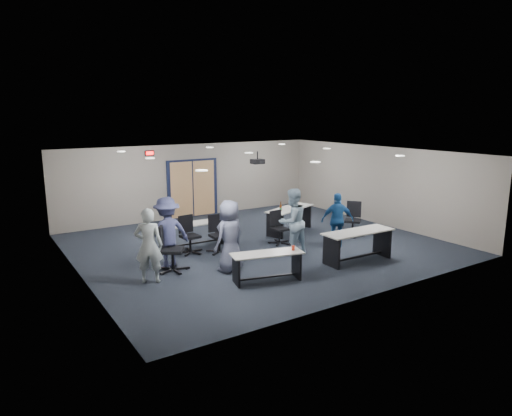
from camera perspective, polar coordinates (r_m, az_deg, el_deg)
floor at (r=13.49m, az=0.26°, el=-4.61°), size 10.00×10.00×0.00m
back_wall at (r=17.07m, az=-7.99°, el=3.40°), size 10.00×0.04×2.70m
front_wall at (r=9.81m, az=14.76°, el=-3.16°), size 10.00×0.04×2.70m
left_wall at (r=11.32m, az=-21.49°, el=-1.62°), size 0.04×9.00×2.70m
right_wall at (r=16.40m, az=15.10°, el=2.76°), size 0.04×9.00×2.70m
ceiling at (r=12.99m, az=0.27°, el=6.88°), size 10.00×9.00×0.04m
double_door at (r=17.09m, az=-7.91°, el=2.39°), size 2.00×0.07×2.20m
exit_sign at (r=16.30m, az=-13.17°, el=6.70°), size 0.32×0.07×0.18m
ceiling_projector at (r=13.60m, az=0.19°, el=5.85°), size 0.35×0.32×0.37m
ceiling_can_lights at (r=13.20m, az=-0.32°, el=6.83°), size 6.24×5.74×0.02m
table_front_left at (r=10.55m, az=1.42°, el=-6.72°), size 1.75×0.95×0.79m
table_front_right at (r=12.20m, az=12.63°, el=-3.99°), size 2.02×0.73×0.81m
table_back_left at (r=13.35m, az=-7.54°, el=-2.78°), size 1.74×0.62×0.70m
table_back_right at (r=14.83m, az=4.21°, el=-0.93°), size 2.08×1.34×1.10m
chair_back_a at (r=12.69m, az=-8.24°, el=-3.35°), size 0.72×0.72×1.05m
chair_back_b at (r=12.66m, az=-4.62°, el=-3.29°), size 0.69×0.69×1.06m
chair_back_c at (r=13.49m, az=2.96°, el=-2.48°), size 0.66×0.66×0.98m
chair_loose_left at (r=11.34m, az=-10.42°, el=-4.96°), size 1.02×1.02×1.17m
chair_loose_right at (r=14.64m, az=12.01°, el=-1.39°), size 0.95×0.95×1.08m
person_gray at (r=10.63m, az=-13.26°, el=-4.60°), size 0.76×0.67×1.74m
person_plaid at (r=11.11m, az=-3.30°, el=-3.52°), size 1.00×0.81×1.77m
person_lightblue at (r=12.43m, az=4.55°, el=-1.73°), size 0.95×0.78×1.83m
person_navy at (r=13.35m, az=10.15°, el=-1.49°), size 0.99×0.82×1.58m
person_back at (r=11.54m, az=-11.05°, el=-3.06°), size 1.20×0.73×1.80m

